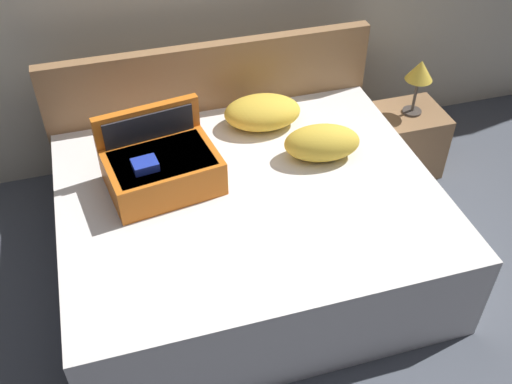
# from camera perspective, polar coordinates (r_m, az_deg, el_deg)

# --- Properties ---
(ground_plane) EXTENTS (12.00, 12.00, 0.00)m
(ground_plane) POSITION_cam_1_polar(r_m,az_deg,el_deg) (3.33, 1.36, -11.73)
(ground_plane) COLOR #4C515B
(bed) EXTENTS (2.03, 1.67, 0.57)m
(bed) POSITION_cam_1_polar(r_m,az_deg,el_deg) (3.37, -0.60, -3.58)
(bed) COLOR silver
(bed) RESTS_ON ground
(headboard) EXTENTS (2.07, 0.08, 1.00)m
(headboard) POSITION_cam_1_polar(r_m,az_deg,el_deg) (3.89, -4.18, 7.47)
(headboard) COLOR olive
(headboard) RESTS_ON ground
(hard_case_large) EXTENTS (0.64, 0.52, 0.39)m
(hard_case_large) POSITION_cam_1_polar(r_m,az_deg,el_deg) (3.18, -9.16, 2.46)
(hard_case_large) COLOR #D16619
(hard_case_large) RESTS_ON bed
(pillow_near_headboard) EXTENTS (0.47, 0.31, 0.20)m
(pillow_near_headboard) POSITION_cam_1_polar(r_m,az_deg,el_deg) (3.37, 6.40, 4.76)
(pillow_near_headboard) COLOR gold
(pillow_near_headboard) RESTS_ON bed
(pillow_center_head) EXTENTS (0.50, 0.36, 0.19)m
(pillow_center_head) POSITION_cam_1_polar(r_m,az_deg,el_deg) (3.62, 0.62, 7.73)
(pillow_center_head) COLOR gold
(pillow_center_head) RESTS_ON bed
(nightstand) EXTENTS (0.44, 0.40, 0.47)m
(nightstand) POSITION_cam_1_polar(r_m,az_deg,el_deg) (4.24, 14.30, 4.87)
(nightstand) COLOR olive
(nightstand) RESTS_ON ground
(table_lamp) EXTENTS (0.18, 0.18, 0.38)m
(table_lamp) POSITION_cam_1_polar(r_m,az_deg,el_deg) (3.96, 15.56, 11.03)
(table_lamp) COLOR #3F3833
(table_lamp) RESTS_ON nightstand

